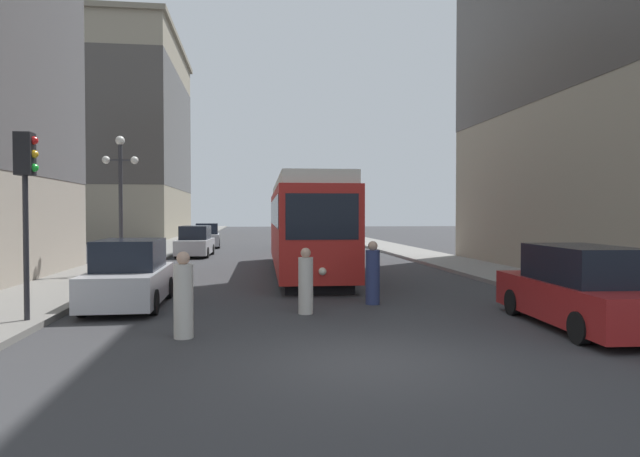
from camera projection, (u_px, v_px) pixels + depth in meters
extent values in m
plane|color=#38383A|center=(368.00, 362.00, 9.27)|extent=(200.00, 200.00, 0.00)
cube|color=gray|center=(180.00, 242.00, 47.91)|extent=(3.15, 120.00, 0.15)
cube|color=gray|center=(362.00, 241.00, 49.96)|extent=(3.15, 120.00, 0.15)
cube|color=black|center=(304.00, 268.00, 23.56)|extent=(2.49, 13.26, 0.35)
cube|color=red|center=(304.00, 228.00, 23.51)|extent=(2.90, 14.42, 3.10)
cube|color=black|center=(304.00, 212.00, 23.49)|extent=(2.92, 13.84, 1.08)
cube|color=silver|center=(304.00, 187.00, 23.47)|extent=(2.69, 14.12, 0.44)
cube|color=black|center=(322.00, 217.00, 16.38)|extent=(2.21, 0.13, 1.40)
sphere|color=#F2EACC|center=(322.00, 271.00, 16.35)|extent=(0.24, 0.24, 0.24)
cube|color=black|center=(324.00, 247.00, 39.34)|extent=(2.25, 11.00, 0.35)
cube|color=silver|center=(324.00, 223.00, 39.30)|extent=(2.64, 11.96, 3.10)
cube|color=black|center=(324.00, 215.00, 39.28)|extent=(2.67, 11.49, 1.30)
cube|color=black|center=(338.00, 219.00, 33.39)|extent=(2.30, 0.10, 1.71)
cylinder|color=black|center=(195.00, 244.00, 39.59)|extent=(0.22, 0.65, 0.64)
cylinder|color=black|center=(196.00, 242.00, 42.41)|extent=(0.22, 0.65, 0.64)
cylinder|color=black|center=(219.00, 244.00, 39.91)|extent=(0.22, 0.65, 0.64)
cylinder|color=black|center=(219.00, 242.00, 42.73)|extent=(0.22, 0.65, 0.64)
cube|color=#B2B2B7|center=(207.00, 239.00, 41.15)|extent=(2.07, 4.73, 0.84)
cube|color=black|center=(207.00, 229.00, 41.24)|extent=(1.73, 2.64, 0.80)
cylinder|color=black|center=(82.00, 304.00, 13.36)|extent=(0.19, 0.64, 0.64)
cylinder|color=black|center=(109.00, 289.00, 16.04)|extent=(0.19, 0.64, 0.64)
cylinder|color=black|center=(154.00, 302.00, 13.60)|extent=(0.19, 0.64, 0.64)
cylinder|color=black|center=(169.00, 288.00, 16.27)|extent=(0.19, 0.64, 0.64)
cube|color=#B2B2B7|center=(130.00, 285.00, 14.81)|extent=(1.85, 4.38, 0.84)
cube|color=black|center=(130.00, 254.00, 14.90)|extent=(1.61, 2.42, 0.80)
cylinder|color=black|center=(579.00, 302.00, 13.68)|extent=(0.22, 0.65, 0.64)
cylinder|color=black|center=(513.00, 302.00, 13.57)|extent=(0.22, 0.65, 0.64)
cylinder|color=black|center=(579.00, 328.00, 10.51)|extent=(0.22, 0.65, 0.64)
cube|color=maroon|center=(579.00, 301.00, 12.09)|extent=(2.09, 5.05, 0.84)
cube|color=black|center=(583.00, 264.00, 11.94)|extent=(1.74, 2.81, 0.80)
cylinder|color=black|center=(176.00, 253.00, 30.88)|extent=(0.21, 0.65, 0.64)
cylinder|color=black|center=(185.00, 250.00, 33.70)|extent=(0.21, 0.65, 0.64)
cylinder|color=black|center=(207.00, 253.00, 31.03)|extent=(0.21, 0.65, 0.64)
cylinder|color=black|center=(213.00, 249.00, 33.84)|extent=(0.21, 0.65, 0.64)
cube|color=#B2B2B7|center=(195.00, 246.00, 32.36)|extent=(1.99, 4.64, 0.84)
cube|color=black|center=(195.00, 232.00, 32.45)|extent=(1.69, 2.58, 0.80)
cylinder|color=beige|center=(183.00, 301.00, 11.06)|extent=(0.39, 0.39, 1.51)
sphere|color=tan|center=(183.00, 258.00, 11.04)|extent=(0.27, 0.27, 0.27)
cylinder|color=beige|center=(306.00, 286.00, 13.75)|extent=(0.37, 0.37, 1.43)
sphere|color=tan|center=(306.00, 253.00, 13.73)|extent=(0.25, 0.25, 0.25)
cylinder|color=navy|center=(373.00, 277.00, 15.22)|extent=(0.40, 0.40, 1.51)
sphere|color=tan|center=(373.00, 246.00, 15.19)|extent=(0.27, 0.27, 0.27)
cylinder|color=#232328|center=(26.00, 227.00, 12.14)|extent=(0.12, 0.12, 4.18)
cube|color=black|center=(25.00, 154.00, 12.10)|extent=(0.36, 0.36, 0.95)
sphere|color=red|center=(34.00, 140.00, 12.11)|extent=(0.18, 0.18, 0.18)
sphere|color=gold|center=(34.00, 154.00, 12.12)|extent=(0.18, 0.18, 0.18)
sphere|color=green|center=(34.00, 168.00, 12.13)|extent=(0.18, 0.18, 0.18)
cylinder|color=#333338|center=(121.00, 209.00, 21.86)|extent=(0.16, 0.16, 5.15)
sphere|color=white|center=(120.00, 140.00, 21.79)|extent=(0.36, 0.36, 0.36)
sphere|color=white|center=(106.00, 160.00, 21.74)|extent=(0.31, 0.31, 0.31)
sphere|color=white|center=(134.00, 160.00, 21.88)|extent=(0.31, 0.31, 0.31)
cube|color=#333338|center=(120.00, 160.00, 21.81)|extent=(1.10, 0.06, 0.06)
cube|color=gray|center=(110.00, 142.00, 58.81)|extent=(14.72, 22.09, 20.66)
cube|color=#494440|center=(110.00, 132.00, 58.79)|extent=(14.76, 22.13, 12.39)
cube|color=gray|center=(109.00, 43.00, 58.53)|extent=(15.32, 22.69, 0.50)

